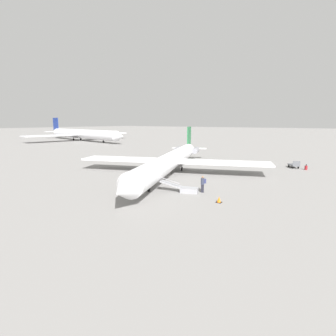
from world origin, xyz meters
name	(u,v)px	position (x,y,z in m)	size (l,w,h in m)	color
ground_plane	(170,174)	(0.00, 0.00, 0.00)	(600.00, 600.00, 0.00)	gray
airplane_main	(172,160)	(-0.89, -0.34, 1.87)	(33.74, 26.73, 6.28)	white
airplane_far_center	(81,134)	(-33.98, -64.56, 2.64)	(41.00, 52.35, 8.90)	silver
boarding_stairs	(185,189)	(6.93, 6.66, 0.36)	(2.40, 4.11, 1.61)	#99999E
passenger	(203,183)	(5.95, 8.16, 1.00)	(0.44, 0.57, 1.74)	#23232D
luggage_cart	(294,165)	(-15.41, 13.20, 0.46)	(2.45, 2.08, 1.22)	#595B60
suitcase	(306,168)	(-14.54, 15.04, 0.33)	(0.42, 0.39, 0.88)	maroon
traffic_cone_near_stairs	(219,200)	(8.17, 10.97, 0.25)	(0.50, 0.50, 0.55)	black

